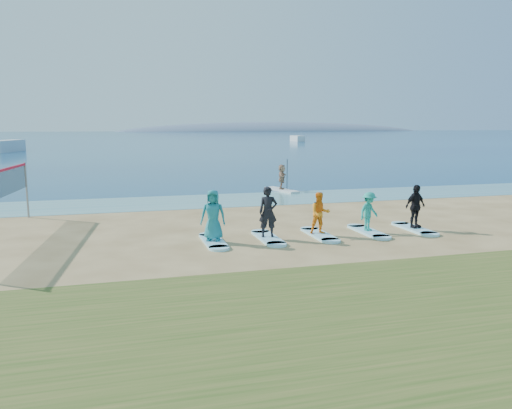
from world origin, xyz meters
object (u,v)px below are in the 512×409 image
object	(u,v)px
surfboard_2	(319,235)
student_4	(415,206)
boat_offshore_a	(7,152)
surfboard_4	(414,229)
paddleboard	(282,190)
surfboard_0	(213,241)
surfboard_3	(368,232)
boat_offshore_b	(297,141)
student_2	(320,213)
surfboard_1	(268,238)
paddleboarder	(282,177)
student_1	(268,212)
student_3	(369,211)
student_0	(213,215)

from	to	relation	value
surfboard_2	student_4	world-z (taller)	student_4
boat_offshore_a	surfboard_4	xyz separation A→B (m)	(27.83, -67.68, 0.04)
paddleboard	surfboard_0	xyz separation A→B (m)	(-6.81, -12.71, -0.01)
surfboard_3	boat_offshore_a	bearing A→B (deg)	110.86
boat_offshore_b	student_2	size ratio (longest dim) A/B	4.22
paddleboard	surfboard_1	size ratio (longest dim) A/B	1.36
paddleboarder	student_2	size ratio (longest dim) A/B	1.00
paddleboarder	boat_offshore_a	world-z (taller)	paddleboarder
paddleboard	boat_offshore_a	world-z (taller)	boat_offshore_a
boat_offshore_a	surfboard_2	bearing A→B (deg)	-55.82
student_1	surfboard_3	distance (m)	4.19
surfboard_1	student_1	size ratio (longest dim) A/B	1.19
surfboard_0	student_1	bearing A→B (deg)	0.00
surfboard_4	surfboard_0	bearing A→B (deg)	180.00
student_3	student_4	bearing A→B (deg)	-24.78
boat_offshore_b	surfboard_3	size ratio (longest dim) A/B	3.01
surfboard_3	student_4	world-z (taller)	student_4
student_4	surfboard_1	bearing A→B (deg)	164.95
paddleboarder	surfboard_1	bearing A→B (deg)	-178.24
surfboard_1	surfboard_4	distance (m)	6.12
student_2	student_3	size ratio (longest dim) A/B	1.04
surfboard_2	student_2	size ratio (longest dim) A/B	1.40
boat_offshore_a	student_4	distance (m)	73.19
surfboard_2	surfboard_4	distance (m)	4.08
boat_offshore_a	surfboard_1	world-z (taller)	boat_offshore_a
paddleboard	student_1	distance (m)	13.61
student_3	surfboard_4	distance (m)	2.19
student_0	student_3	world-z (taller)	student_0
surfboard_1	surfboard_3	size ratio (longest dim) A/B	1.00
surfboard_2	surfboard_4	world-z (taller)	same
surfboard_0	surfboard_2	world-z (taller)	same
surfboard_4	boat_offshore_a	bearing A→B (deg)	112.35
paddleboard	student_3	distance (m)	12.75
boat_offshore_b	surfboard_4	size ratio (longest dim) A/B	3.01
student_3	student_2	bearing A→B (deg)	155.22
student_3	boat_offshore_a	bearing A→B (deg)	86.08
boat_offshore_a	boat_offshore_b	distance (m)	69.08
surfboard_1	surfboard_4	xyz separation A→B (m)	(6.12, 0.00, 0.00)
boat_offshore_a	student_0	bearing A→B (deg)	-58.95
paddleboard	student_0	distance (m)	14.45
paddleboarder	student_2	bearing A→B (deg)	-169.80
paddleboarder	student_3	world-z (taller)	paddleboarder
surfboard_2	student_4	bearing A→B (deg)	0.00
paddleboarder	student_4	xyz separation A→B (m)	(1.35, -12.71, 0.05)
student_2	surfboard_1	bearing A→B (deg)	-172.17
boat_offshore_a	surfboard_4	distance (m)	73.18
boat_offshore_a	student_3	world-z (taller)	student_3
paddleboard	student_0	bearing A→B (deg)	-133.71
surfboard_4	surfboard_1	bearing A→B (deg)	180.00
paddleboarder	surfboard_0	distance (m)	14.45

